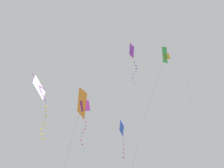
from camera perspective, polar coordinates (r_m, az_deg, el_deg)
kite_delta_near_right at (r=31.62m, az=8.80°, el=4.70°), size 2.14×3.34×6.47m
kite_delta_upper_right at (r=29.56m, az=-4.86°, el=-3.17°), size 1.47×3.18×4.60m
kite_diamond_far_centre at (r=22.93m, az=-11.89°, el=-0.82°), size 3.16×3.29×9.29m
kite_diamond_near_left at (r=29.33m, az=1.64°, el=-7.43°), size 1.67×1.92×5.91m
kite_diamond_highest at (r=30.37m, az=3.35°, el=5.29°), size 2.95×3.17×8.04m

